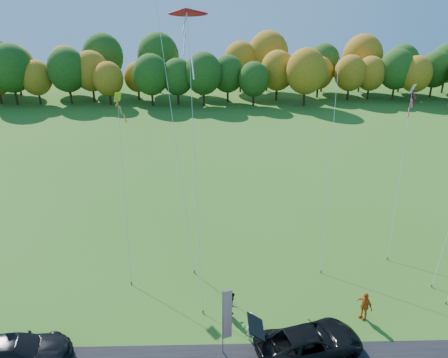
{
  "coord_description": "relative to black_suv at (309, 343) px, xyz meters",
  "views": [
    {
      "loc": [
        -0.64,
        -19.54,
        18.27
      ],
      "look_at": [
        0.0,
        6.0,
        7.0
      ],
      "focal_mm": 35.0,
      "sensor_mm": 36.0,
      "label": 1
    }
  ],
  "objects": [
    {
      "name": "ground",
      "position": [
        -4.39,
        1.83,
        -0.81
      ],
      "size": [
        160.0,
        160.0,
        0.0
      ],
      "primitive_type": "plane",
      "color": "#2C6019"
    },
    {
      "name": "tree_line",
      "position": [
        -4.39,
        56.83,
        -0.81
      ],
      "size": [
        116.0,
        12.0,
        10.0
      ],
      "primitive_type": null,
      "color": "#1E4711",
      "rests_on": "ground"
    },
    {
      "name": "black_suv",
      "position": [
        0.0,
        0.0,
        0.0
      ],
      "size": [
        6.34,
        4.14,
        1.62
      ],
      "primitive_type": "imported",
      "rotation": [
        0.0,
        0.0,
        1.84
      ],
      "color": "black",
      "rests_on": "ground"
    },
    {
      "name": "dark_truck_a",
      "position": [
        -15.55,
        -0.37,
        0.03
      ],
      "size": [
        6.14,
        3.35,
        1.69
      ],
      "primitive_type": "imported",
      "rotation": [
        0.0,
        0.0,
        1.75
      ],
      "color": "black",
      "rests_on": "ground"
    },
    {
      "name": "person_tailgate_a",
      "position": [
        -3.06,
        1.32,
        0.07
      ],
      "size": [
        0.61,
        0.75,
        1.77
      ],
      "primitive_type": "imported",
      "rotation": [
        0.0,
        0.0,
        1.25
      ],
      "color": "white",
      "rests_on": "ground"
    },
    {
      "name": "person_tailgate_b",
      "position": [
        -4.03,
        3.14,
        0.04
      ],
      "size": [
        0.78,
        0.93,
        1.7
      ],
      "primitive_type": "imported",
      "rotation": [
        0.0,
        0.0,
        1.39
      ],
      "color": "gray",
      "rests_on": "ground"
    },
    {
      "name": "person_east",
      "position": [
        3.84,
        2.76,
        0.11
      ],
      "size": [
        0.97,
        1.14,
        1.84
      ],
      "primitive_type": "imported",
      "rotation": [
        0.0,
        0.0,
        -0.98
      ],
      "color": "orange",
      "rests_on": "ground"
    },
    {
      "name": "feather_flag",
      "position": [
        -4.46,
        0.34,
        1.73
      ],
      "size": [
        0.52,
        0.24,
        4.15
      ],
      "color": "#999999",
      "rests_on": "ground"
    },
    {
      "name": "kite_delta_blue",
      "position": [
        -8.23,
        13.05,
        11.17
      ],
      "size": [
        4.89,
        11.94,
        24.78
      ],
      "color": "#4C3F33",
      "rests_on": "ground"
    },
    {
      "name": "kite_parafoil_orange",
      "position": [
        3.96,
        13.82,
        11.21
      ],
      "size": [
        5.21,
        13.63,
        24.41
      ],
      "color": "#4C3F33",
      "rests_on": "ground"
    },
    {
      "name": "kite_delta_red",
      "position": [
        -6.3,
        8.67,
        8.57
      ],
      "size": [
        2.7,
        10.68,
        18.31
      ],
      "color": "#4C3F33",
      "rests_on": "ground"
    },
    {
      "name": "kite_diamond_yellow",
      "position": [
        -11.27,
        9.9,
        4.89
      ],
      "size": [
        1.82,
        7.55,
        11.76
      ],
      "color": "#4C3F33",
      "rests_on": "ground"
    },
    {
      "name": "kite_diamond_white",
      "position": [
        8.8,
        11.76,
        4.95
      ],
      "size": [
        3.0,
        6.49,
        11.93
      ],
      "color": "#4C3F33",
      "rests_on": "ground"
    }
  ]
}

